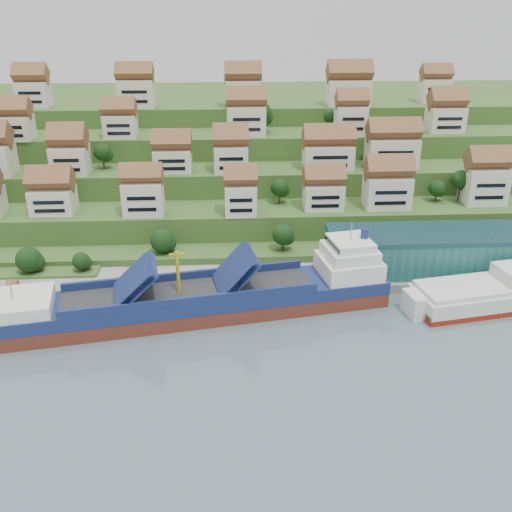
{
  "coord_description": "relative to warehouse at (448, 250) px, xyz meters",
  "views": [
    {
      "loc": [
        -3.01,
        -110.87,
        64.6
      ],
      "look_at": [
        3.6,
        14.0,
        8.0
      ],
      "focal_mm": 40.0,
      "sensor_mm": 36.0,
      "label": 1
    }
  ],
  "objects": [
    {
      "name": "flagpole",
      "position": [
        -33.89,
        -7.0,
        -0.32
      ],
      "size": [
        1.28,
        0.16,
        8.0
      ],
      "color": "gray",
      "rests_on": "quay"
    },
    {
      "name": "quay",
      "position": [
        -32.0,
        -2.0,
        -6.1
      ],
      "size": [
        180.0,
        14.0,
        2.2
      ],
      "primitive_type": "cube",
      "color": "gray",
      "rests_on": "ground"
    },
    {
      "name": "ground",
      "position": [
        -52.0,
        -17.0,
        -7.2
      ],
      "size": [
        300.0,
        300.0,
        0.0
      ],
      "primitive_type": "plane",
      "color": "slate",
      "rests_on": "ground"
    },
    {
      "name": "warehouse",
      "position": [
        0.0,
        0.0,
        0.0
      ],
      "size": [
        60.0,
        15.0,
        10.0
      ],
      "primitive_type": "cube",
      "color": "#23615C",
      "rests_on": "quay"
    },
    {
      "name": "hillside_village",
      "position": [
        -52.42,
        43.62,
        17.23
      ],
      "size": [
        155.11,
        64.88,
        29.09
      ],
      "color": "silver",
      "rests_on": "ground"
    },
    {
      "name": "cargo_ship",
      "position": [
        -59.31,
        -15.93,
        -3.65
      ],
      "size": [
        86.1,
        28.0,
        18.97
      ],
      "rotation": [
        0.0,
        0.0,
        0.18
      ],
      "color": "#5B271B",
      "rests_on": "ground"
    },
    {
      "name": "second_ship",
      "position": [
        3.78,
        -15.79,
        -4.35
      ],
      "size": [
        34.19,
        17.67,
        9.44
      ],
      "rotation": [
        0.0,
        0.0,
        0.18
      ],
      "color": "maroon",
      "rests_on": "ground"
    },
    {
      "name": "hillside",
      "position": [
        -52.0,
        86.55,
        3.46
      ],
      "size": [
        260.0,
        128.0,
        31.0
      ],
      "color": "#2D4C1E",
      "rests_on": "ground"
    },
    {
      "name": "hillside_trees",
      "position": [
        -57.66,
        29.0,
        10.27
      ],
      "size": [
        142.24,
        62.66,
        31.93
      ],
      "color": "#163712",
      "rests_on": "ground"
    }
  ]
}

